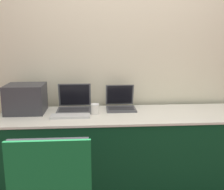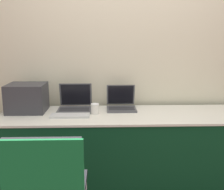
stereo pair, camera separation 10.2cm
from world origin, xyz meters
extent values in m
cube|color=beige|center=(0.00, 0.74, 1.30)|extent=(8.00, 0.05, 2.60)
cube|color=#0C381E|center=(0.00, 0.32, 0.36)|extent=(2.48, 0.64, 0.73)
cube|color=silver|center=(0.00, 0.32, 0.74)|extent=(2.50, 0.66, 0.02)
cube|color=#333338|center=(-1.00, 0.44, 0.88)|extent=(0.36, 0.32, 0.28)
cube|color=black|center=(-1.00, 0.41, 1.00)|extent=(0.29, 0.25, 0.05)
cube|color=#4C4C51|center=(-0.53, 0.44, 0.75)|extent=(0.33, 0.24, 0.02)
cube|color=#2D2D30|center=(-0.53, 0.43, 0.76)|extent=(0.29, 0.13, 0.00)
cube|color=#4C4C51|center=(-0.53, 0.59, 0.88)|extent=(0.33, 0.05, 0.24)
cube|color=black|center=(-0.53, 0.58, 0.88)|extent=(0.30, 0.04, 0.22)
cube|color=#4C4C51|center=(-0.06, 0.46, 0.75)|extent=(0.30, 0.23, 0.02)
cube|color=#2D2D30|center=(-0.06, 0.45, 0.76)|extent=(0.26, 0.13, 0.00)
cube|color=#4C4C51|center=(-0.06, 0.61, 0.87)|extent=(0.30, 0.07, 0.22)
cube|color=black|center=(-0.06, 0.60, 0.87)|extent=(0.27, 0.06, 0.20)
cube|color=silver|center=(-0.55, 0.24, 0.76)|extent=(0.36, 0.13, 0.02)
cylinder|color=white|center=(-0.33, 0.33, 0.79)|extent=(0.08, 0.08, 0.09)
cylinder|color=white|center=(-0.33, 0.33, 0.84)|extent=(0.08, 0.08, 0.01)
cube|color=black|center=(-0.60, -0.46, 0.45)|extent=(0.47, 0.43, 0.04)
cube|color=black|center=(-0.60, -0.66, 0.68)|extent=(0.47, 0.03, 0.42)
cube|color=#146633|center=(-0.60, -0.69, 0.66)|extent=(0.49, 0.02, 0.47)
camera|label=1|loc=(-0.34, -2.10, 1.45)|focal=42.00mm
camera|label=2|loc=(-0.24, -2.11, 1.45)|focal=42.00mm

